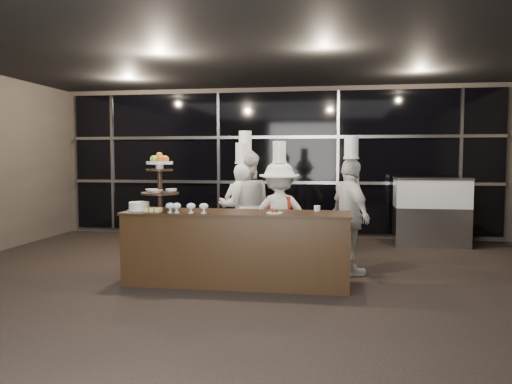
% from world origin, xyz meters
% --- Properties ---
extents(room, '(10.00, 10.00, 10.00)m').
position_xyz_m(room, '(0.00, 0.00, 1.50)').
color(room, black).
rests_on(room, ground).
extents(window_wall, '(8.60, 0.10, 2.80)m').
position_xyz_m(window_wall, '(0.00, 4.94, 1.50)').
color(window_wall, black).
rests_on(window_wall, ground).
extents(buffet_counter, '(2.84, 0.74, 0.92)m').
position_xyz_m(buffet_counter, '(-0.07, 1.08, 0.47)').
color(buffet_counter, black).
rests_on(buffet_counter, ground).
extents(display_stand, '(0.48, 0.48, 0.74)m').
position_xyz_m(display_stand, '(-1.07, 1.08, 1.34)').
color(display_stand, black).
rests_on(display_stand, buffet_counter).
extents(compotes, '(0.54, 0.11, 0.12)m').
position_xyz_m(compotes, '(-0.66, 0.86, 1.00)').
color(compotes, silver).
rests_on(compotes, buffet_counter).
extents(layer_cake, '(0.30, 0.30, 0.11)m').
position_xyz_m(layer_cake, '(-1.33, 1.03, 0.97)').
color(layer_cake, white).
rests_on(layer_cake, buffet_counter).
extents(pastry_squares, '(0.20, 0.12, 0.05)m').
position_xyz_m(pastry_squares, '(-1.10, 0.92, 0.95)').
color(pastry_squares, '#EFD775').
rests_on(pastry_squares, buffet_counter).
extents(small_plate, '(0.20, 0.20, 0.05)m').
position_xyz_m(small_plate, '(0.42, 0.98, 0.94)').
color(small_plate, white).
rests_on(small_plate, buffet_counter).
extents(chef_cup, '(0.08, 0.08, 0.07)m').
position_xyz_m(chef_cup, '(0.93, 1.33, 0.96)').
color(chef_cup, white).
rests_on(chef_cup, buffet_counter).
extents(display_case, '(1.31, 0.57, 1.24)m').
position_xyz_m(display_case, '(2.87, 4.30, 0.69)').
color(display_case, '#A5A5AA').
rests_on(display_case, ground).
extents(chef_a, '(0.60, 0.44, 1.82)m').
position_xyz_m(chef_a, '(-0.22, 2.27, 0.79)').
color(chef_a, silver).
rests_on(chef_a, ground).
extents(chef_b, '(0.91, 0.75, 1.99)m').
position_xyz_m(chef_b, '(-0.18, 2.36, 0.86)').
color(chef_b, white).
rests_on(chef_b, ground).
extents(chef_c, '(1.08, 0.74, 1.83)m').
position_xyz_m(chef_c, '(0.37, 2.03, 0.78)').
color(chef_c, silver).
rests_on(chef_c, ground).
extents(chef_d, '(0.75, 1.01, 1.89)m').
position_xyz_m(chef_d, '(1.36, 1.82, 0.81)').
color(chef_d, silver).
rests_on(chef_d, ground).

